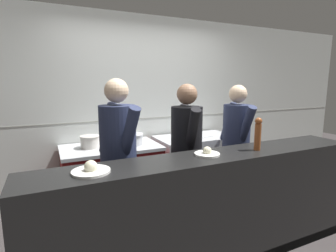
{
  "coord_description": "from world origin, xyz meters",
  "views": [
    {
      "loc": [
        -1.34,
        -2.05,
        1.69
      ],
      "look_at": [
        -0.01,
        0.79,
        1.15
      ],
      "focal_mm": 28.0,
      "sensor_mm": 36.0,
      "label": 1
    }
  ],
  "objects_px": {
    "plated_dish_main": "(91,170)",
    "pepper_mill": "(258,133)",
    "stock_pot": "(90,141)",
    "chef_head_cook": "(119,158)",
    "plated_dish_appetiser": "(207,153)",
    "chef_line": "(236,144)",
    "sauce_pot": "(131,139)",
    "oven_range": "(112,179)",
    "chef_sous": "(186,152)",
    "chefs_knife": "(201,138)"
  },
  "relations": [
    {
      "from": "plated_dish_main",
      "to": "pepper_mill",
      "type": "bearing_deg",
      "value": -1.04
    },
    {
      "from": "stock_pot",
      "to": "chef_head_cook",
      "type": "height_order",
      "value": "chef_head_cook"
    },
    {
      "from": "plated_dish_appetiser",
      "to": "stock_pot",
      "type": "bearing_deg",
      "value": 120.98
    },
    {
      "from": "plated_dish_appetiser",
      "to": "chef_line",
      "type": "xyz_separation_m",
      "value": [
        0.85,
        0.63,
        -0.14
      ]
    },
    {
      "from": "plated_dish_appetiser",
      "to": "sauce_pot",
      "type": "bearing_deg",
      "value": 103.44
    },
    {
      "from": "oven_range",
      "to": "chef_sous",
      "type": "relative_size",
      "value": 0.73
    },
    {
      "from": "stock_pot",
      "to": "plated_dish_appetiser",
      "type": "bearing_deg",
      "value": -59.02
    },
    {
      "from": "sauce_pot",
      "to": "plated_dish_main",
      "type": "distance_m",
      "value": 1.49
    },
    {
      "from": "chefs_knife",
      "to": "chef_sous",
      "type": "xyz_separation_m",
      "value": [
        -0.59,
        -0.63,
        0.02
      ]
    },
    {
      "from": "chef_line",
      "to": "pepper_mill",
      "type": "bearing_deg",
      "value": -106.71
    },
    {
      "from": "plated_dish_appetiser",
      "to": "chef_head_cook",
      "type": "height_order",
      "value": "chef_head_cook"
    },
    {
      "from": "chef_head_cook",
      "to": "chef_sous",
      "type": "bearing_deg",
      "value": -13.29
    },
    {
      "from": "chef_line",
      "to": "chefs_knife",
      "type": "bearing_deg",
      "value": 115.5
    },
    {
      "from": "chef_head_cook",
      "to": "chef_line",
      "type": "distance_m",
      "value": 1.51
    },
    {
      "from": "plated_dish_main",
      "to": "pepper_mill",
      "type": "distance_m",
      "value": 1.54
    },
    {
      "from": "oven_range",
      "to": "chef_sous",
      "type": "bearing_deg",
      "value": -49.84
    },
    {
      "from": "stock_pot",
      "to": "chefs_knife",
      "type": "distance_m",
      "value": 1.5
    },
    {
      "from": "plated_dish_appetiser",
      "to": "chef_sous",
      "type": "bearing_deg",
      "value": 80.31
    },
    {
      "from": "chef_line",
      "to": "oven_range",
      "type": "bearing_deg",
      "value": 162.28
    },
    {
      "from": "stock_pot",
      "to": "sauce_pot",
      "type": "relative_size",
      "value": 0.75
    },
    {
      "from": "chef_head_cook",
      "to": "chef_line",
      "type": "xyz_separation_m",
      "value": [
        1.51,
        0.1,
        -0.04
      ]
    },
    {
      "from": "pepper_mill",
      "to": "sauce_pot",
      "type": "bearing_deg",
      "value": 121.86
    },
    {
      "from": "oven_range",
      "to": "plated_dish_appetiser",
      "type": "height_order",
      "value": "plated_dish_appetiser"
    },
    {
      "from": "stock_pot",
      "to": "chef_line",
      "type": "height_order",
      "value": "chef_line"
    },
    {
      "from": "stock_pot",
      "to": "sauce_pot",
      "type": "height_order",
      "value": "stock_pot"
    },
    {
      "from": "plated_dish_main",
      "to": "chef_line",
      "type": "height_order",
      "value": "chef_line"
    },
    {
      "from": "sauce_pot",
      "to": "pepper_mill",
      "type": "relative_size",
      "value": 1.01
    },
    {
      "from": "plated_dish_appetiser",
      "to": "chef_head_cook",
      "type": "xyz_separation_m",
      "value": [
        -0.66,
        0.54,
        -0.11
      ]
    },
    {
      "from": "chefs_knife",
      "to": "chef_sous",
      "type": "height_order",
      "value": "chef_sous"
    },
    {
      "from": "sauce_pot",
      "to": "chefs_knife",
      "type": "bearing_deg",
      "value": -6.47
    },
    {
      "from": "sauce_pot",
      "to": "plated_dish_main",
      "type": "height_order",
      "value": "plated_dish_main"
    },
    {
      "from": "pepper_mill",
      "to": "chef_sous",
      "type": "height_order",
      "value": "chef_sous"
    },
    {
      "from": "chef_head_cook",
      "to": "chef_line",
      "type": "bearing_deg",
      "value": -10.11
    },
    {
      "from": "plated_dish_main",
      "to": "plated_dish_appetiser",
      "type": "distance_m",
      "value": 1.01
    },
    {
      "from": "pepper_mill",
      "to": "stock_pot",
      "type": "bearing_deg",
      "value": 133.6
    },
    {
      "from": "plated_dish_main",
      "to": "chef_line",
      "type": "bearing_deg",
      "value": 19.63
    },
    {
      "from": "sauce_pot",
      "to": "plated_dish_main",
      "type": "xyz_separation_m",
      "value": [
        -0.7,
        -1.31,
        0.11
      ]
    },
    {
      "from": "plated_dish_main",
      "to": "stock_pot",
      "type": "bearing_deg",
      "value": 81.8
    },
    {
      "from": "sauce_pot",
      "to": "chefs_knife",
      "type": "distance_m",
      "value": 0.99
    },
    {
      "from": "oven_range",
      "to": "stock_pot",
      "type": "bearing_deg",
      "value": 173.46
    },
    {
      "from": "stock_pot",
      "to": "plated_dish_main",
      "type": "distance_m",
      "value": 1.39
    },
    {
      "from": "chef_sous",
      "to": "chefs_knife",
      "type": "bearing_deg",
      "value": 60.03
    },
    {
      "from": "pepper_mill",
      "to": "chef_sous",
      "type": "relative_size",
      "value": 0.19
    },
    {
      "from": "plated_dish_main",
      "to": "pepper_mill",
      "type": "xyz_separation_m",
      "value": [
        1.53,
        -0.03,
        0.14
      ]
    },
    {
      "from": "stock_pot",
      "to": "chef_sous",
      "type": "distance_m",
      "value": 1.21
    },
    {
      "from": "plated_dish_main",
      "to": "oven_range",
      "type": "bearing_deg",
      "value": 71.7
    },
    {
      "from": "sauce_pot",
      "to": "chef_line",
      "type": "distance_m",
      "value": 1.33
    },
    {
      "from": "sauce_pot",
      "to": "chef_head_cook",
      "type": "bearing_deg",
      "value": -115.34
    },
    {
      "from": "sauce_pot",
      "to": "chef_head_cook",
      "type": "height_order",
      "value": "chef_head_cook"
    },
    {
      "from": "plated_dish_appetiser",
      "to": "chef_line",
      "type": "bearing_deg",
      "value": 36.78
    }
  ]
}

